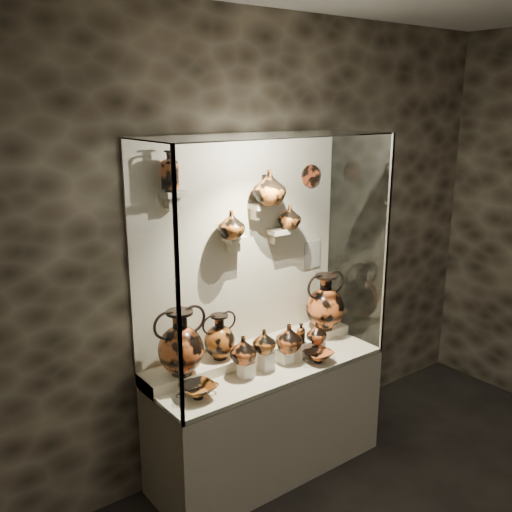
{
  "coord_description": "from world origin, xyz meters",
  "views": [
    {
      "loc": [
        -2.25,
        -0.67,
        2.6
      ],
      "look_at": [
        -0.06,
        2.22,
        1.62
      ],
      "focal_mm": 40.0,
      "sensor_mm": 36.0,
      "label": 1
    }
  ],
  "objects": [
    {
      "name": "bracket_cc",
      "position": [
        0.28,
        2.42,
        1.7
      ],
      "size": [
        0.14,
        0.12,
        0.04
      ],
      "primitive_type": "cube",
      "color": "#BEB399",
      "rests_on": "back_panel"
    },
    {
      "name": "amphora_right",
      "position": [
        0.65,
        2.29,
        1.12
      ],
      "size": [
        0.44,
        0.44,
        0.44
      ],
      "primitive_type": null,
      "rotation": [
        0.0,
        0.0,
        0.3
      ],
      "color": "#B45022",
      "rests_on": "rear_tier"
    },
    {
      "name": "info_placard",
      "position": [
        0.67,
        2.47,
        1.45
      ],
      "size": [
        0.16,
        0.01,
        0.21
      ],
      "primitive_type": "cube",
      "color": "beige",
      "rests_on": "back_panel"
    },
    {
      "name": "pedestal_e",
      "position": [
        0.42,
        2.13,
        0.87
      ],
      "size": [
        0.09,
        0.09,
        0.08
      ],
      "primitive_type": "cube",
      "color": "silver",
      "rests_on": "front_tier"
    },
    {
      "name": "back_panel",
      "position": [
        0.0,
        2.5,
        1.6
      ],
      "size": [
        1.7,
        0.03,
        1.6
      ],
      "primitive_type": "cube",
      "color": "#BEB399",
      "rests_on": "plinth"
    },
    {
      "name": "pedestal_c",
      "position": [
        0.12,
        2.13,
        0.88
      ],
      "size": [
        0.09,
        0.09,
        0.09
      ],
      "primitive_type": "cube",
      "color": "silver",
      "rests_on": "front_tier"
    },
    {
      "name": "ovoid_vase_a",
      "position": [
        -0.15,
        2.38,
        1.81
      ],
      "size": [
        0.23,
        0.23,
        0.19
      ],
      "primitive_type": "imported",
      "rotation": [
        0.0,
        0.0,
        0.31
      ],
      "color": "#954B1A",
      "rests_on": "bracket_ca"
    },
    {
      "name": "plinth",
      "position": [
        0.0,
        2.18,
        0.4
      ],
      "size": [
        1.7,
        0.6,
        0.8
      ],
      "primitive_type": "cube",
      "color": "#BEB399",
      "rests_on": "floor"
    },
    {
      "name": "pedestal_d",
      "position": [
        0.28,
        2.13,
        0.89
      ],
      "size": [
        0.09,
        0.09,
        0.12
      ],
      "primitive_type": "cube",
      "color": "silver",
      "rests_on": "front_tier"
    },
    {
      "name": "wall_plate",
      "position": [
        0.63,
        2.47,
        2.07
      ],
      "size": [
        0.17,
        0.02,
        0.17
      ],
      "primitive_type": "cylinder",
      "rotation": [
        1.57,
        0.0,
        0.0
      ],
      "color": "#AA4221",
      "rests_on": "back_panel"
    },
    {
      "name": "lekythos_tall",
      "position": [
        -0.58,
        2.41,
        2.21
      ],
      "size": [
        0.12,
        0.12,
        0.28
      ],
      "primitive_type": null,
      "rotation": [
        0.0,
        0.0,
        -0.02
      ],
      "color": "#B45022",
      "rests_on": "bracket_ul"
    },
    {
      "name": "glass_left",
      "position": [
        -0.85,
        2.18,
        1.6
      ],
      "size": [
        0.01,
        0.6,
        1.6
      ],
      "primitive_type": "cube",
      "color": "white",
      "rests_on": "plinth"
    },
    {
      "name": "jug_e",
      "position": [
        0.4,
        2.11,
        0.99
      ],
      "size": [
        0.16,
        0.16,
        0.15
      ],
      "primitive_type": "imported",
      "rotation": [
        0.0,
        0.0,
        0.1
      ],
      "color": "#B45022",
      "rests_on": "pedestal_e"
    },
    {
      "name": "front_tier",
      "position": [
        0.0,
        2.18,
        0.82
      ],
      "size": [
        1.68,
        0.58,
        0.03
      ],
      "primitive_type": "cube",
      "color": "beige",
      "rests_on": "plinth"
    },
    {
      "name": "lekythos_small",
      "position": [
        0.25,
        2.11,
        1.03
      ],
      "size": [
        0.07,
        0.07,
        0.17
      ],
      "primitive_type": null,
      "rotation": [
        0.0,
        0.0,
        0.01
      ],
      "color": "#954B1A",
      "rests_on": "pedestal_d"
    },
    {
      "name": "glass_right",
      "position": [
        0.85,
        2.18,
        1.6
      ],
      "size": [
        0.01,
        0.6,
        1.6
      ],
      "primitive_type": "cube",
      "color": "white",
      "rests_on": "plinth"
    },
    {
      "name": "frame_post_right",
      "position": [
        0.84,
        1.89,
        1.6
      ],
      "size": [
        0.02,
        0.02,
        1.6
      ],
      "primitive_type": "cube",
      "color": "gray",
      "rests_on": "plinth"
    },
    {
      "name": "amphora_left",
      "position": [
        -0.61,
        2.3,
        1.12
      ],
      "size": [
        0.36,
        0.36,
        0.44
      ],
      "primitive_type": null,
      "rotation": [
        0.0,
        0.0,
        -0.03
      ],
      "color": "#B45022",
      "rests_on": "rear_tier"
    },
    {
      "name": "jug_a",
      "position": [
        -0.24,
        2.14,
        1.02
      ],
      "size": [
        0.2,
        0.2,
        0.19
      ],
      "primitive_type": "imported",
      "rotation": [
        0.0,
        0.0,
        0.14
      ],
      "color": "#B45022",
      "rests_on": "pedestal_a"
    },
    {
      "name": "kylix_left",
      "position": [
        -0.63,
        2.07,
        0.89
      ],
      "size": [
        0.32,
        0.29,
        0.11
      ],
      "primitive_type": null,
      "rotation": [
        0.0,
        0.0,
        -0.24
      ],
      "color": "#954B1A",
      "rests_on": "front_tier"
    },
    {
      "name": "wall_back",
      "position": [
        0.0,
        2.5,
        1.6
      ],
      "size": [
        5.0,
        0.02,
        3.2
      ],
      "primitive_type": "cube",
      "color": "#2B241A",
      "rests_on": "ground"
    },
    {
      "name": "bracket_ul",
      "position": [
        -0.55,
        2.42,
        2.05
      ],
      "size": [
        0.14,
        0.12,
        0.04
      ],
      "primitive_type": "cube",
      "color": "#BEB399",
      "rests_on": "back_panel"
    },
    {
      "name": "pedestal_a",
      "position": [
        -0.22,
        2.13,
        0.88
      ],
      "size": [
        0.09,
        0.09,
        0.1
      ],
      "primitive_type": "cube",
      "color": "silver",
      "rests_on": "front_tier"
    },
    {
      "name": "bracket_ca",
      "position": [
        -0.1,
        2.42,
        1.7
      ],
      "size": [
        0.14,
        0.12,
        0.04
      ],
      "primitive_type": "cube",
      "color": "#BEB399",
      "rests_on": "back_panel"
    },
    {
      "name": "frame_post_left",
      "position": [
        -0.84,
        1.89,
        1.6
      ],
      "size": [
        0.02,
        0.02,
        1.6
      ],
      "primitive_type": "cube",
      "color": "gray",
      "rests_on": "plinth"
    },
    {
      "name": "ovoid_vase_b",
      "position": [
        0.15,
        2.36,
        2.04
      ],
      "size": [
        0.24,
        0.24,
        0.24
      ],
      "primitive_type": "imported",
      "rotation": [
        0.0,
        0.0,
        0.07
      ],
      "color": "#954B1A",
      "rests_on": "bracket_cb"
    },
    {
      "name": "glass_front",
      "position": [
        0.0,
        1.88,
        1.6
      ],
      "size": [
        1.7,
        0.01,
        1.6
      ],
      "primitive_type": "cube",
      "color": "white",
      "rests_on": "plinth"
    },
    {
      "name": "jug_c",
      "position": [
        0.14,
        2.11,
        1.02
      ],
      "size": [
        0.24,
        0.24,
        0.2
      ],
      "primitive_type": "imported",
      "rotation": [
        0.0,
        0.0,
        -0.34
      ],
      "color": "#B45022",
      "rests_on": "pedestal_c"
    },
    {
      "name": "pedestal_b",
      "position": [
        -0.05,
        2.13,
        0.9
      ],
      "size": [
        0.09,
        0.09,
        0.13
      ],
      "primitive_type": "cube",
      "color": "silver",
      "rests_on": "front_tier"
    },
    {
      "name": "glass_top",
      "position": [
        0.0,
        2.18,
        2.4
      ],
      "size": [
        1.7,
        0.6,
        0.01
      ],
      "primitive_type": "cube",
      "color": "white",
      "rests_on": "back_panel"
    },
    {
      "name": "kylix_right",
      "position": [
        0.31,
        2.0,
        0.88
      ],
      "size": [
        0.3,
        0.27,
        0.1
      ],
      "primitive_type": null,
      "rotation": [
        0.0,
        0.0,
        0.24
      ],
      "color": "#B45022",
      "rests_on": "front_tier"
    },
    {
      "name": "ovoid_vase_c",
      "position": [
        0.36,
        2.39,
        1.8
      ],
      "size": [
        0.2,
        0.2,
        0.17
      ],
      "primitive_type": "imported",
      "rotation": [
        0.0,
        0.0,
        -0.22
      ],
      "color": "#954B1A",
      "rests_on": "bracket_cc"
    },
    {
      "name": "rear_tier",
      "position": [
        0.0,
        2.35,
        0.85
      ],
      "size": [
        1.7,
        0.25,
        0.1
      ],
      "primitive_type": "cube",
      "color": "beige",
      "rests_on": "plinth"
    },
    {
      "name": "bracket_cb",
      "position": [
        0.1,
        2.42,
        1.9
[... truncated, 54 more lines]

